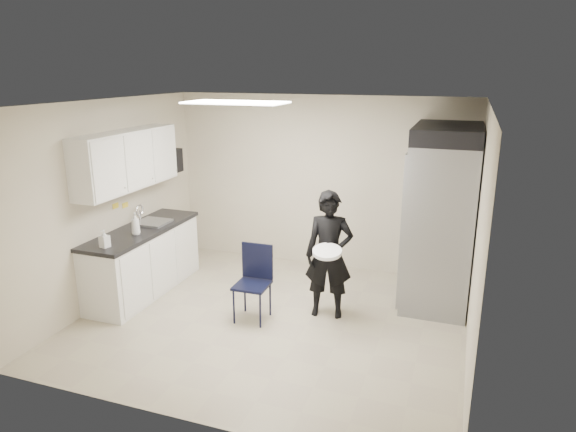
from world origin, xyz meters
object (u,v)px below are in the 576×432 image
at_px(commercial_fridge, 441,224).
at_px(folding_chair, 252,285).
at_px(man_tuxedo, 329,255).
at_px(lower_counter, 144,262).

relative_size(commercial_fridge, folding_chair, 2.34).
distance_m(commercial_fridge, man_tuxedo, 1.55).
xyz_separation_m(folding_chair, man_tuxedo, (0.83, 0.44, 0.34)).
bearing_deg(lower_counter, folding_chair, -8.91).
bearing_deg(commercial_fridge, folding_chair, -146.94).
height_order(lower_counter, man_tuxedo, man_tuxedo).
bearing_deg(folding_chair, man_tuxedo, 26.58).
height_order(commercial_fridge, man_tuxedo, commercial_fridge).
bearing_deg(folding_chair, commercial_fridge, 32.00).
bearing_deg(man_tuxedo, folding_chair, -162.06).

